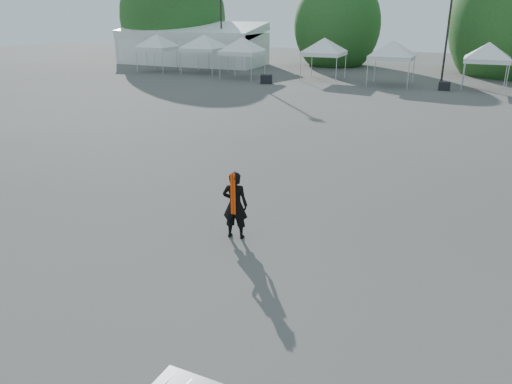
% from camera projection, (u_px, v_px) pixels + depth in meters
% --- Properties ---
extents(ground, '(120.00, 120.00, 0.00)m').
position_uv_depth(ground, '(241.00, 219.00, 14.07)').
color(ground, '#474442').
rests_on(ground, ground).
extents(marquee, '(15.00, 6.25, 4.23)m').
position_uv_depth(marquee, '(192.00, 45.00, 51.69)').
color(marquee, white).
rests_on(marquee, ground).
extents(light_pole_west, '(0.60, 0.25, 10.30)m').
position_uv_depth(light_pole_west, '(221.00, 6.00, 48.01)').
color(light_pole_west, black).
rests_on(light_pole_west, ground).
extents(light_pole_east, '(0.60, 0.25, 9.80)m').
position_uv_depth(light_pole_east, '(451.00, 9.00, 38.55)').
color(light_pole_east, black).
rests_on(light_pole_east, ground).
extents(tree_far_w, '(4.80, 4.80, 7.30)m').
position_uv_depth(tree_far_w, '(173.00, 18.00, 54.87)').
color(tree_far_w, '#382314').
rests_on(tree_far_w, ground).
extents(tree_mid_w, '(4.16, 4.16, 6.33)m').
position_uv_depth(tree_mid_w, '(337.00, 25.00, 50.09)').
color(tree_mid_w, '#382314').
rests_on(tree_mid_w, ground).
extents(tent_a, '(4.24, 4.24, 3.88)m').
position_uv_depth(tent_a, '(157.00, 37.00, 45.44)').
color(tent_a, silver).
rests_on(tent_a, ground).
extents(tent_b, '(4.71, 4.71, 3.88)m').
position_uv_depth(tent_b, '(204.00, 38.00, 44.33)').
color(tent_b, silver).
rests_on(tent_b, ground).
extents(tent_c, '(4.30, 4.30, 3.88)m').
position_uv_depth(tent_c, '(242.00, 40.00, 40.99)').
color(tent_c, silver).
rests_on(tent_c, ground).
extents(tent_d, '(4.43, 4.43, 3.88)m').
position_uv_depth(tent_d, '(325.00, 41.00, 40.14)').
color(tent_d, silver).
rests_on(tent_d, ground).
extents(tent_e, '(4.48, 4.48, 3.88)m').
position_uv_depth(tent_e, '(393.00, 44.00, 37.09)').
color(tent_e, silver).
rests_on(tent_e, ground).
extents(tent_f, '(4.29, 4.29, 3.88)m').
position_uv_depth(tent_f, '(489.00, 46.00, 35.12)').
color(tent_f, silver).
rests_on(tent_f, ground).
extents(man, '(0.72, 0.54, 1.79)m').
position_uv_depth(man, '(235.00, 205.00, 12.69)').
color(man, black).
rests_on(man, ground).
extents(crate_west, '(1.01, 0.89, 0.67)m').
position_uv_depth(crate_west, '(266.00, 79.00, 39.00)').
color(crate_west, black).
rests_on(crate_west, ground).
extents(crate_mid, '(0.78, 0.61, 0.60)m').
position_uv_depth(crate_mid, '(444.00, 86.00, 35.78)').
color(crate_mid, black).
rests_on(crate_mid, ground).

